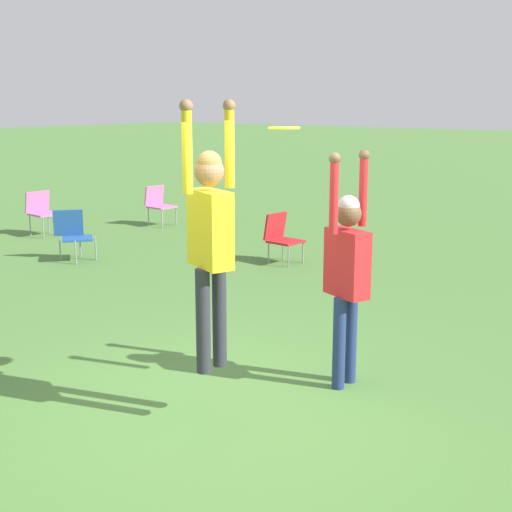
{
  "coord_description": "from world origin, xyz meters",
  "views": [
    {
      "loc": [
        -4.4,
        -3.85,
        2.66
      ],
      "look_at": [
        0.44,
        0.02,
        1.3
      ],
      "focal_mm": 50.0,
      "sensor_mm": 36.0,
      "label": 1
    }
  ],
  "objects_px": {
    "person_defending": "(347,264)",
    "camping_chair_5": "(281,235)",
    "camping_chair_1": "(73,232)",
    "camping_chair_4": "(159,202)",
    "camping_chair_2": "(42,209)",
    "frisbee": "(284,128)",
    "person_jumping": "(210,230)"
  },
  "relations": [
    {
      "from": "person_defending",
      "to": "camping_chair_1",
      "type": "height_order",
      "value": "person_defending"
    },
    {
      "from": "camping_chair_2",
      "to": "camping_chair_4",
      "type": "height_order",
      "value": "camping_chair_2"
    },
    {
      "from": "camping_chair_5",
      "to": "camping_chair_2",
      "type": "bearing_deg",
      "value": -75.34
    },
    {
      "from": "camping_chair_2",
      "to": "camping_chair_4",
      "type": "bearing_deg",
      "value": 161.0
    },
    {
      "from": "frisbee",
      "to": "camping_chair_1",
      "type": "relative_size",
      "value": 0.32
    },
    {
      "from": "person_jumping",
      "to": "frisbee",
      "type": "distance_m",
      "value": 1.05
    },
    {
      "from": "person_defending",
      "to": "camping_chair_2",
      "type": "xyz_separation_m",
      "value": [
        2.86,
        8.84,
        -0.66
      ]
    },
    {
      "from": "frisbee",
      "to": "camping_chair_1",
      "type": "height_order",
      "value": "frisbee"
    },
    {
      "from": "camping_chair_1",
      "to": "camping_chair_5",
      "type": "xyz_separation_m",
      "value": [
        2.03,
        -2.88,
        -0.01
      ]
    },
    {
      "from": "camping_chair_1",
      "to": "camping_chair_2",
      "type": "xyz_separation_m",
      "value": [
        1.04,
        2.36,
        0.04
      ]
    },
    {
      "from": "camping_chair_2",
      "to": "camping_chair_4",
      "type": "relative_size",
      "value": 1.03
    },
    {
      "from": "person_defending",
      "to": "camping_chair_5",
      "type": "distance_m",
      "value": 5.32
    },
    {
      "from": "person_defending",
      "to": "camping_chair_5",
      "type": "relative_size",
      "value": 2.67
    },
    {
      "from": "person_defending",
      "to": "camping_chair_1",
      "type": "xyz_separation_m",
      "value": [
        1.82,
        6.48,
        -0.7
      ]
    },
    {
      "from": "person_jumping",
      "to": "person_defending",
      "type": "distance_m",
      "value": 1.49
    },
    {
      "from": "frisbee",
      "to": "camping_chair_5",
      "type": "bearing_deg",
      "value": 36.69
    },
    {
      "from": "person_defending",
      "to": "camping_chair_5",
      "type": "bearing_deg",
      "value": 153.04
    },
    {
      "from": "camping_chair_4",
      "to": "person_defending",
      "type": "bearing_deg",
      "value": 60.16
    },
    {
      "from": "camping_chair_2",
      "to": "frisbee",
      "type": "bearing_deg",
      "value": 71.97
    },
    {
      "from": "camping_chair_1",
      "to": "camping_chair_4",
      "type": "bearing_deg",
      "value": -120.13
    },
    {
      "from": "person_defending",
      "to": "frisbee",
      "type": "xyz_separation_m",
      "value": [
        -0.71,
        0.21,
        1.25
      ]
    },
    {
      "from": "person_jumping",
      "to": "frisbee",
      "type": "relative_size",
      "value": 8.23
    },
    {
      "from": "camping_chair_1",
      "to": "person_defending",
      "type": "bearing_deg",
      "value": 111.6
    },
    {
      "from": "person_defending",
      "to": "camping_chair_5",
      "type": "height_order",
      "value": "person_defending"
    },
    {
      "from": "person_defending",
      "to": "camping_chair_1",
      "type": "relative_size",
      "value": 2.6
    },
    {
      "from": "camping_chair_2",
      "to": "person_jumping",
      "type": "bearing_deg",
      "value": 67.79
    },
    {
      "from": "person_defending",
      "to": "frisbee",
      "type": "relative_size",
      "value": 8.24
    },
    {
      "from": "person_jumping",
      "to": "camping_chair_5",
      "type": "bearing_deg",
      "value": -39.02
    },
    {
      "from": "person_jumping",
      "to": "frisbee",
      "type": "bearing_deg",
      "value": -93.64
    },
    {
      "from": "person_defending",
      "to": "camping_chair_1",
      "type": "distance_m",
      "value": 6.77
    },
    {
      "from": "camping_chair_2",
      "to": "camping_chair_4",
      "type": "xyz_separation_m",
      "value": [
        2.27,
        -0.98,
        -0.02
      ]
    },
    {
      "from": "camping_chair_4",
      "to": "frisbee",
      "type": "bearing_deg",
      "value": 55.94
    }
  ]
}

